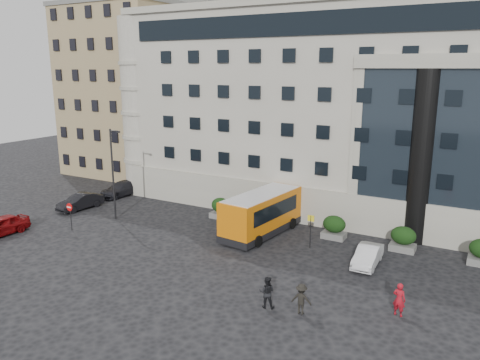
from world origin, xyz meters
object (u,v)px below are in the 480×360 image
(parked_car_a, at_px, (0,226))
(pedestrian_a, at_px, (399,299))
(parked_car_b, at_px, (80,202))
(parked_car_c, at_px, (122,189))
(bus_stop_sign, at_px, (311,226))
(pedestrian_b, at_px, (267,292))
(hedge_c, at_px, (334,227))
(white_taxi, at_px, (368,256))
(hedge_a, at_px, (221,208))
(pedestrian_c, at_px, (301,299))
(parked_car_d, at_px, (194,182))
(red_truck, at_px, (148,173))
(no_entry_sign, at_px, (70,211))
(minibus, at_px, (262,212))
(hedge_d, at_px, (403,239))
(street_lamp, at_px, (113,171))
(hedge_b, at_px, (274,217))

(parked_car_a, relative_size, pedestrian_a, 2.44)
(parked_car_b, xyz_separation_m, parked_car_c, (0.00, 5.63, 0.00))
(bus_stop_sign, bearing_deg, pedestrian_b, -83.28)
(hedge_c, relative_size, white_taxi, 0.46)
(hedge_a, bearing_deg, pedestrian_c, -43.80)
(parked_car_d, relative_size, pedestrian_a, 2.74)
(white_taxi, distance_m, pedestrian_b, 9.21)
(red_truck, distance_m, pedestrian_b, 30.49)
(no_entry_sign, relative_size, parked_car_b, 0.52)
(parked_car_a, relative_size, parked_car_c, 0.91)
(bus_stop_sign, distance_m, parked_car_a, 24.49)
(minibus, bearing_deg, no_entry_sign, -147.03)
(hedge_d, bearing_deg, red_truck, 168.02)
(parked_car_c, bearing_deg, street_lamp, -43.49)
(hedge_b, distance_m, pedestrian_a, 15.41)
(white_taxi, height_order, pedestrian_b, pedestrian_b)
(hedge_c, relative_size, parked_car_c, 0.36)
(parked_car_a, distance_m, pedestrian_a, 30.33)
(bus_stop_sign, height_order, pedestrian_a, bus_stop_sign)
(parked_car_d, bearing_deg, red_truck, -176.75)
(hedge_d, xyz_separation_m, parked_car_b, (-28.60, -4.25, -0.20))
(street_lamp, xyz_separation_m, parked_car_b, (-5.06, 0.55, -3.64))
(hedge_b, xyz_separation_m, minibus, (-0.21, -1.89, 0.92))
(hedge_a, height_order, hedge_b, same)
(street_lamp, xyz_separation_m, parked_car_a, (-5.06, -7.62, -3.59))
(no_entry_sign, bearing_deg, hedge_c, 24.49)
(hedge_b, distance_m, street_lamp, 14.41)
(hedge_c, bearing_deg, parked_car_c, 176.62)
(parked_car_b, height_order, white_taxi, parked_car_b)
(parked_car_c, xyz_separation_m, pedestrian_c, (25.55, -13.42, 0.13))
(hedge_a, distance_m, parked_car_b, 13.68)
(white_taxi, bearing_deg, parked_car_c, 167.61)
(hedge_d, height_order, red_truck, red_truck)
(parked_car_b, bearing_deg, hedge_c, 16.14)
(hedge_a, distance_m, hedge_d, 15.60)
(parked_car_c, distance_m, pedestrian_b, 27.33)
(red_truck, bearing_deg, pedestrian_a, -38.08)
(parked_car_a, bearing_deg, bus_stop_sign, 25.03)
(hedge_c, height_order, white_taxi, hedge_c)
(hedge_a, xyz_separation_m, street_lamp, (-7.94, -4.80, 3.44))
(no_entry_sign, xyz_separation_m, parked_car_c, (-4.00, 10.22, -0.92))
(hedge_c, distance_m, pedestrian_b, 12.35)
(no_entry_sign, distance_m, parked_car_b, 6.16)
(no_entry_sign, xyz_separation_m, pedestrian_a, (26.20, -0.82, -0.71))
(white_taxi, bearing_deg, hedge_a, 163.30)
(hedge_b, xyz_separation_m, parked_car_c, (-18.20, 1.38, -0.20))
(street_lamp, distance_m, white_taxi, 22.29)
(hedge_c, xyz_separation_m, parked_car_c, (-23.40, 1.38, -0.20))
(street_lamp, height_order, bus_stop_sign, street_lamp)
(parked_car_b, bearing_deg, minibus, 13.32)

